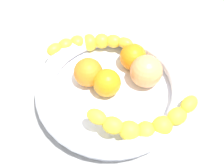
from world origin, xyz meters
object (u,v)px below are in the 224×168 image
orange_front (88,72)px  orange_mid_right (133,57)px  banana_draped_right (145,124)px  peach_blush (146,71)px  orange_mid_left (107,83)px  fruit_bowl (112,90)px  banana_draped_left (90,43)px

orange_front → orange_mid_right: size_ratio=1.05×
banana_draped_right → orange_front: 17.03cm
orange_front → peach_blush: peach_blush is taller
orange_front → orange_mid_left: size_ratio=1.05×
fruit_bowl → banana_draped_left: (-3.72, -12.53, 1.82)cm
banana_draped_right → orange_front: banana_draped_right is taller
banana_draped_left → orange_front: 9.01cm
banana_draped_right → peach_blush: size_ratio=2.78×
banana_draped_left → banana_draped_right: (5.12, 23.99, 0.87)cm
orange_front → orange_mid_left: (-1.35, 4.61, -0.15)cm
orange_front → orange_mid_right: bearing=165.0°
banana_draped_left → fruit_bowl: bearing=73.4°
orange_mid_left → orange_front: bearing=-73.7°
banana_draped_right → orange_mid_right: (-9.78, -14.24, -0.55)cm
orange_front → banana_draped_left: bearing=-129.2°
peach_blush → fruit_bowl: bearing=-17.4°
orange_mid_right → peach_blush: bearing=80.1°
fruit_bowl → banana_draped_right: bearing=83.0°
banana_draped_left → peach_blush: 15.36cm
orange_front → peach_blush: bearing=140.1°
fruit_bowl → peach_blush: 8.29cm
banana_draped_left → orange_mid_left: (4.34, 11.58, 0.31)cm
banana_draped_left → peach_blush: (-3.77, 14.87, 0.84)cm
fruit_bowl → orange_mid_left: size_ratio=5.43×
banana_draped_left → orange_mid_left: size_ratio=2.91×
orange_mid_right → banana_draped_right: bearing=55.5°
fruit_bowl → orange_mid_right: bearing=-161.6°
fruit_bowl → orange_mid_left: 2.41cm
orange_mid_right → fruit_bowl: bearing=18.4°
fruit_bowl → orange_mid_right: size_ratio=5.40×
fruit_bowl → orange_mid_left: orange_mid_left is taller
orange_front → banana_draped_right: bearing=91.9°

